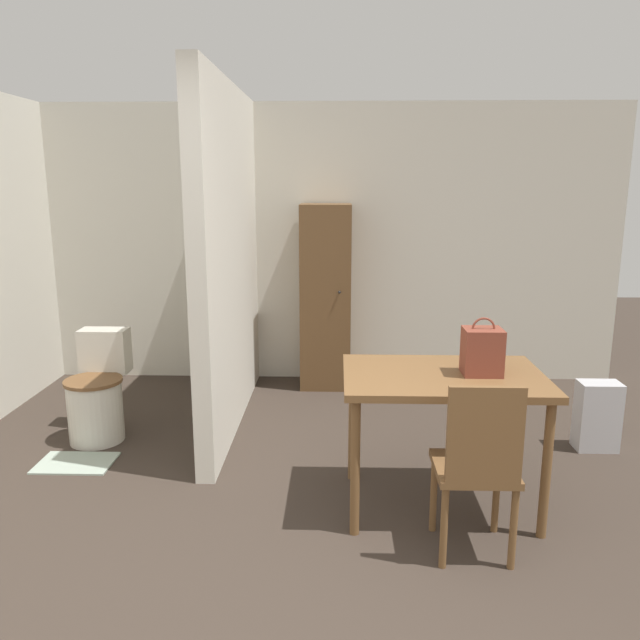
{
  "coord_description": "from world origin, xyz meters",
  "views": [
    {
      "loc": [
        0.29,
        -1.98,
        1.82
      ],
      "look_at": [
        0.19,
        1.55,
        1.03
      ],
      "focal_mm": 35.0,
      "sensor_mm": 36.0,
      "label": 1
    }
  ],
  "objects_px": {
    "handbag": "(482,351)",
    "toilet": "(98,396)",
    "dining_table": "(443,390)",
    "space_heater": "(597,416)",
    "wooden_cabinet": "(326,297)",
    "wooden_chair": "(478,464)"
  },
  "relations": [
    {
      "from": "wooden_cabinet",
      "to": "dining_table",
      "type": "bearing_deg",
      "value": -72.17
    },
    {
      "from": "wooden_cabinet",
      "to": "wooden_chair",
      "type": "bearing_deg",
      "value": -73.55
    },
    {
      "from": "handbag",
      "to": "wooden_cabinet",
      "type": "bearing_deg",
      "value": 112.53
    },
    {
      "from": "handbag",
      "to": "toilet",
      "type": "bearing_deg",
      "value": 160.05
    },
    {
      "from": "dining_table",
      "to": "handbag",
      "type": "bearing_deg",
      "value": -0.64
    },
    {
      "from": "space_heater",
      "to": "handbag",
      "type": "bearing_deg",
      "value": -141.2
    },
    {
      "from": "dining_table",
      "to": "toilet",
      "type": "bearing_deg",
      "value": 158.51
    },
    {
      "from": "dining_table",
      "to": "space_heater",
      "type": "distance_m",
      "value": 1.52
    },
    {
      "from": "toilet",
      "to": "handbag",
      "type": "bearing_deg",
      "value": -19.95
    },
    {
      "from": "toilet",
      "to": "handbag",
      "type": "distance_m",
      "value": 2.73
    },
    {
      "from": "dining_table",
      "to": "wooden_cabinet",
      "type": "xyz_separation_m",
      "value": [
        -0.69,
        2.16,
        0.12
      ]
    },
    {
      "from": "wooden_cabinet",
      "to": "space_heater",
      "type": "relative_size",
      "value": 3.38
    },
    {
      "from": "toilet",
      "to": "space_heater",
      "type": "bearing_deg",
      "value": -1.65
    },
    {
      "from": "wooden_chair",
      "to": "wooden_cabinet",
      "type": "relative_size",
      "value": 0.56
    },
    {
      "from": "wooden_chair",
      "to": "handbag",
      "type": "bearing_deg",
      "value": 77.55
    },
    {
      "from": "wooden_chair",
      "to": "toilet",
      "type": "bearing_deg",
      "value": 149.42
    },
    {
      "from": "dining_table",
      "to": "toilet",
      "type": "relative_size",
      "value": 1.45
    },
    {
      "from": "wooden_chair",
      "to": "toilet",
      "type": "xyz_separation_m",
      "value": [
        -2.4,
        1.41,
        -0.18
      ]
    },
    {
      "from": "space_heater",
      "to": "wooden_cabinet",
      "type": "bearing_deg",
      "value": 144.63
    },
    {
      "from": "wooden_chair",
      "to": "space_heater",
      "type": "relative_size",
      "value": 1.91
    },
    {
      "from": "toilet",
      "to": "wooden_cabinet",
      "type": "height_order",
      "value": "wooden_cabinet"
    },
    {
      "from": "handbag",
      "to": "space_heater",
      "type": "relative_size",
      "value": 0.66
    }
  ]
}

